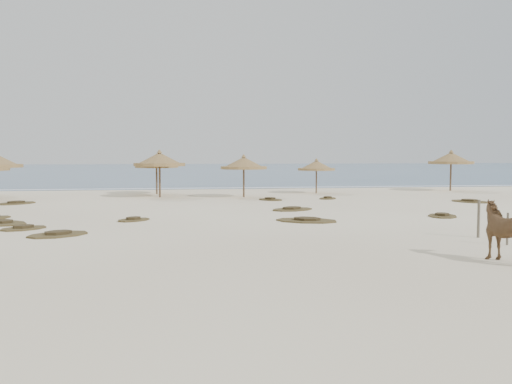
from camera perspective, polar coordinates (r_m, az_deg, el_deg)
ground at (r=21.53m, az=1.18°, el=-3.97°), size 160.00×160.00×0.00m
ocean at (r=96.14m, az=-6.28°, el=2.20°), size 200.00×100.00×0.01m
foam_line at (r=47.26m, az=-4.07°, el=0.37°), size 70.00×0.60×0.01m
palapa_2 at (r=41.21m, az=-9.92°, el=2.92°), size 3.30×3.30×2.90m
palapa_3 at (r=38.28m, az=-9.63°, el=3.17°), size 4.13×4.13×3.18m
palapa_4 at (r=37.78m, az=-1.23°, el=2.84°), size 3.94×3.94×2.87m
palapa_5 at (r=41.64m, az=6.06°, el=2.60°), size 3.17×3.17×2.56m
palapa_6 at (r=46.59m, az=18.92°, el=3.16°), size 4.02×4.02×3.20m
fence_post_near at (r=21.41m, az=21.37°, el=-2.50°), size 0.11×0.11×1.33m
fence_post_far at (r=20.07m, az=23.85°, el=-3.40°), size 0.10×0.10×1.04m
scrub_0 at (r=23.93m, az=-22.24°, el=-3.34°), size 2.17×2.10×0.16m
scrub_1 at (r=26.06m, az=-24.12°, el=-2.81°), size 2.97×2.84×0.16m
scrub_2 at (r=25.50m, az=-12.14°, el=-2.70°), size 1.88×1.88×0.16m
scrub_3 at (r=29.54m, az=3.64°, el=-1.71°), size 2.87×2.55×0.16m
scrub_4 at (r=27.85m, az=18.15°, el=-2.25°), size 1.94×2.31×0.16m
scrub_5 at (r=36.58m, az=20.61°, el=-0.86°), size 2.49×2.89×0.16m
scrub_6 at (r=35.81m, az=-22.85°, el=-1.02°), size 2.70×2.76×0.16m
scrub_7 at (r=35.59m, az=1.45°, el=-0.73°), size 1.93×2.16×0.16m
scrub_9 at (r=24.79m, az=5.08°, el=-2.81°), size 3.20×2.77×0.16m
scrub_10 at (r=36.77m, az=7.17°, el=-0.61°), size 1.70×1.89×0.16m
scrub_11 at (r=21.70m, az=-19.19°, el=-4.00°), size 2.67×2.48×0.16m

